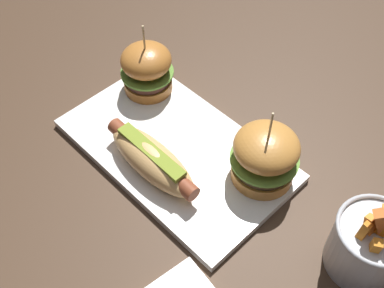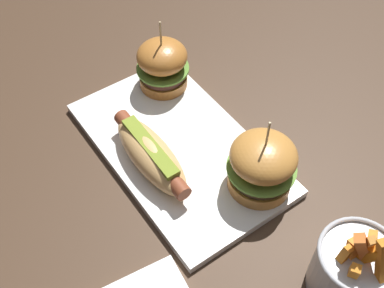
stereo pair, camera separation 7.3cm
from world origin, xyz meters
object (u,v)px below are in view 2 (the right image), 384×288
Objects in this scene: platter_main at (179,148)px; slider_left at (163,65)px; slider_right at (262,165)px; hot_dog at (151,154)px; fries_bucket at (353,269)px.

platter_main is 2.76× the size of slider_left.
slider_left is 0.97× the size of slider_right.
hot_dog is (0.01, -0.06, 0.03)m from platter_main.
hot_dog is at bearing -137.89° from slider_right.
slider_right reaches higher than platter_main.
fries_bucket is at bearing 8.94° from platter_main.
platter_main is 2.68× the size of slider_right.
fries_bucket is (0.18, -0.01, -0.01)m from slider_right.
fries_bucket is (0.45, -0.01, -0.01)m from slider_left.
slider_right is (0.13, 0.06, 0.05)m from platter_main.
slider_left is at bearing 156.34° from platter_main.
fries_bucket reaches higher than platter_main.
fries_bucket reaches higher than hot_dog.
platter_main is 2.01× the size of hot_dog.
platter_main is 0.15m from slider_left.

